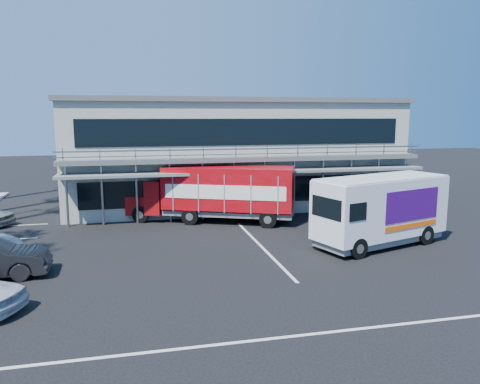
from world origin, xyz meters
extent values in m
plane|color=black|center=(0.00, 0.00, 0.00)|extent=(120.00, 120.00, 0.00)
cube|color=#A5A99B|center=(3.00, 15.00, 3.50)|extent=(22.00, 10.00, 7.00)
cube|color=#515454|center=(3.00, 15.00, 7.15)|extent=(22.40, 10.40, 0.30)
cube|color=#515454|center=(3.00, 9.40, 3.60)|extent=(22.00, 1.20, 0.25)
cube|color=gray|center=(3.00, 8.85, 4.10)|extent=(22.00, 0.08, 0.90)
cube|color=slate|center=(3.00, 9.10, 2.90)|extent=(22.00, 1.80, 0.15)
cube|color=black|center=(3.00, 9.98, 1.60)|extent=(20.00, 0.06, 1.60)
cube|color=black|center=(3.00, 9.98, 5.20)|extent=(20.00, 0.06, 1.60)
cube|color=maroon|center=(-3.37, 10.58, 0.93)|extent=(2.03, 2.45, 1.12)
cube|color=maroon|center=(-2.42, 10.18, 1.45)|extent=(1.77, 2.51, 1.96)
cube|color=black|center=(-2.42, 10.18, 2.01)|extent=(0.82, 1.85, 0.65)
cube|color=#A90A17|center=(1.53, 8.50, 2.06)|extent=(7.79, 5.07, 2.43)
cube|color=slate|center=(1.53, 8.50, 0.61)|extent=(7.66, 4.75, 0.28)
cube|color=white|center=(1.07, 7.42, 1.96)|extent=(6.34, 2.71, 0.79)
cube|color=white|center=(1.99, 9.58, 1.96)|extent=(6.34, 2.71, 0.79)
cylinder|color=black|center=(-3.51, 9.52, 0.49)|extent=(1.00, 0.64, 0.97)
cylinder|color=black|center=(-2.71, 11.42, 0.49)|extent=(1.00, 0.64, 0.97)
cylinder|color=black|center=(-0.76, 8.36, 0.49)|extent=(1.00, 0.64, 0.97)
cylinder|color=black|center=(0.04, 10.25, 0.49)|extent=(1.00, 0.64, 0.97)
cylinder|color=black|center=(3.37, 6.61, 0.49)|extent=(1.00, 0.64, 0.97)
cylinder|color=black|center=(4.17, 8.50, 0.49)|extent=(1.00, 0.64, 0.97)
cube|color=silver|center=(7.60, 2.00, 1.90)|extent=(7.21, 4.31, 2.73)
cube|color=slate|center=(7.60, 2.00, 0.39)|extent=(6.87, 4.01, 0.34)
cube|color=black|center=(4.37, 0.96, 2.19)|extent=(0.64, 1.84, 0.93)
cube|color=silver|center=(7.60, 2.00, 3.29)|extent=(7.06, 4.23, 0.08)
cube|color=#3D0B64|center=(8.70, 1.11, 2.09)|extent=(3.35, 1.10, 1.46)
cube|color=#3D0B64|center=(7.98, 3.37, 2.09)|extent=(3.35, 1.10, 1.46)
cube|color=#F2590C|center=(8.70, 1.11, 1.12)|extent=(3.34, 1.09, 0.24)
cylinder|color=black|center=(5.60, 0.27, 0.47)|extent=(0.98, 0.55, 0.93)
cylinder|color=black|center=(4.96, 2.24, 0.47)|extent=(0.98, 0.55, 0.93)
cylinder|color=black|center=(9.86, 1.64, 0.47)|extent=(0.98, 0.55, 0.93)
cylinder|color=black|center=(9.23, 3.61, 0.47)|extent=(0.98, 0.55, 0.93)
camera|label=1|loc=(-3.88, -17.77, 6.21)|focal=35.00mm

